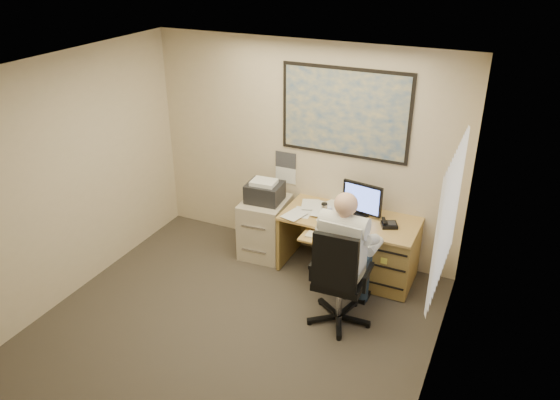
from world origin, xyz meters
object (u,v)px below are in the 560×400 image
at_px(desk, 376,245).
at_px(office_chair, 338,296).
at_px(person, 343,259).
at_px(filing_cabinet, 265,222).

distance_m(desk, office_chair, 1.02).
relative_size(office_chair, person, 0.78).
xyz_separation_m(office_chair, person, (0.00, 0.09, 0.41)).
distance_m(desk, filing_cabinet, 1.45).
relative_size(filing_cabinet, office_chair, 0.88).
height_order(filing_cabinet, office_chair, office_chair).
height_order(filing_cabinet, person, person).
height_order(desk, filing_cabinet, desk).
height_order(desk, office_chair, office_chair).
xyz_separation_m(filing_cabinet, person, (1.34, -0.90, 0.31)).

